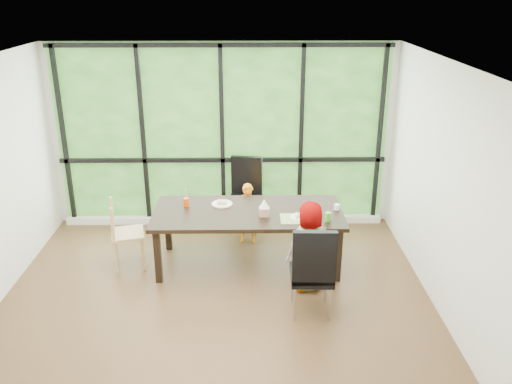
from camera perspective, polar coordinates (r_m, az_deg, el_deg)
The scene contains 23 objects.
ground at distance 6.34m, azimuth -4.25°, elevation -11.46°, with size 5.00×5.00×0.00m, color black.
back_wall at distance 7.85m, azimuth -3.62°, elevation 6.01°, with size 5.00×5.00×0.00m, color silver.
foliage_backdrop at distance 7.83m, azimuth -3.63°, elevation 5.97°, with size 4.80×0.02×2.65m, color #234C1B.
window_mullions at distance 7.79m, azimuth -3.64°, elevation 5.89°, with size 4.80×0.06×2.65m, color black, non-canonical shape.
window_sill at distance 8.20m, azimuth -3.44°, elevation -2.97°, with size 4.80×0.12×0.10m, color silver.
dining_table at distance 6.89m, azimuth -0.85°, elevation -4.93°, with size 2.40×1.08×0.75m, color black.
chair_window_leather at distance 7.78m, azimuth -1.21°, elevation -0.40°, with size 0.46×0.46×1.08m, color black.
chair_interior_leather at distance 5.89m, azimuth 6.00°, elevation -8.17°, with size 0.46×0.46×1.08m, color black.
chair_end_beech at distance 7.02m, azimuth -13.59°, elevation -4.37°, with size 0.42×0.40×0.90m, color tan.
child_toddler at distance 7.45m, azimuth -0.85°, elevation -2.31°, with size 0.32×0.21×0.87m, color orange.
child_older at distance 6.31m, azimuth 5.63°, elevation -5.85°, with size 0.54×0.35×1.11m, color slate.
placemat at distance 6.53m, azimuth 4.55°, elevation -2.88°, with size 0.44×0.32×0.01m, color tan.
plate_far at distance 6.94m, azimuth -3.66°, elevation -1.28°, with size 0.27×0.27×0.02m, color white.
plate_near at distance 6.57m, azimuth 4.59°, elevation -2.70°, with size 0.22×0.22×0.01m, color white.
orange_cup at distance 6.92m, azimuth -7.49°, elevation -1.10°, with size 0.07×0.07×0.11m, color #F54600.
green_cup at distance 6.49m, azimuth 7.73°, elevation -2.66°, with size 0.07×0.07×0.11m, color green.
white_mug at distance 6.84m, azimuth 8.65°, elevation -1.60°, with size 0.07×0.07×0.07m, color white.
tissue_box at distance 6.58m, azimuth 0.88°, elevation -2.11°, with size 0.13×0.13×0.11m, color tan.
crepe_rolls_far at distance 6.93m, azimuth -3.67°, elevation -1.08°, with size 0.15×0.12×0.04m, color tan, non-canonical shape.
crepe_rolls_near at distance 6.56m, azimuth 4.59°, elevation -2.50°, with size 0.10×0.12×0.04m, color tan, non-canonical shape.
straw_white at distance 6.88m, azimuth -7.53°, elevation -0.36°, with size 0.01×0.01×0.20m, color white.
straw_pink at distance 6.45m, azimuth 7.78°, elevation -1.87°, with size 0.01×0.01×0.20m, color pink.
tissue at distance 6.54m, azimuth 0.89°, elevation -1.23°, with size 0.12×0.12×0.11m, color white.
Camera 1 is at (0.38, -5.31, 3.44)m, focal length 37.32 mm.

